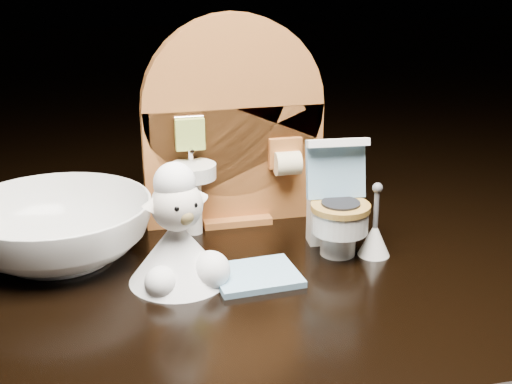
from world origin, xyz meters
TOP-DOWN VIEW (x-y plane):
  - backdrop_panel at (-0.00, 0.06)m, footprint 0.13×0.05m
  - toy_toilet at (0.06, -0.00)m, footprint 0.04×0.05m
  - bath_mat at (-0.01, -0.03)m, footprint 0.05×0.05m
  - toilet_brush at (0.08, -0.02)m, footprint 0.02×0.02m
  - plush_lamb at (-0.05, -0.03)m, footprint 0.06×0.06m
  - ceramic_bowl at (-0.13, 0.03)m, footprint 0.16×0.16m

SIDE VIEW (x-z plane):
  - bath_mat at x=-0.01m, z-range 0.00..0.00m
  - toilet_brush at x=0.08m, z-range -0.01..0.04m
  - ceramic_bowl at x=-0.13m, z-range 0.00..0.04m
  - plush_lamb at x=-0.05m, z-range -0.01..0.07m
  - toy_toilet at x=0.06m, z-range -0.01..0.07m
  - backdrop_panel at x=0.00m, z-range -0.01..0.14m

